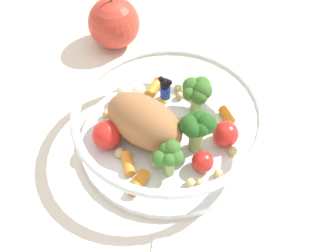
# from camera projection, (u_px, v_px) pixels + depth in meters

# --- Properties ---
(ground_plane) EXTENTS (2.40, 2.40, 0.00)m
(ground_plane) POSITION_uv_depth(u_px,v_px,m) (168.00, 155.00, 0.53)
(ground_plane) COLOR silver
(food_container) EXTENTS (0.21, 0.21, 0.07)m
(food_container) POSITION_uv_depth(u_px,v_px,m) (165.00, 124.00, 0.51)
(food_container) COLOR white
(food_container) RESTS_ON ground_plane
(loose_apple) EXTENTS (0.07, 0.07, 0.08)m
(loose_apple) POSITION_uv_depth(u_px,v_px,m) (114.00, 23.00, 0.62)
(loose_apple) COLOR #BC3828
(loose_apple) RESTS_ON ground_plane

